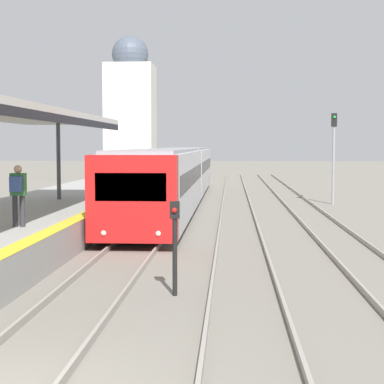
{
  "coord_description": "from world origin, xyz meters",
  "views": [
    {
      "loc": [
        2.92,
        -7.4,
        3.15
      ],
      "look_at": [
        1.61,
        14.06,
        1.57
      ],
      "focal_mm": 60.0,
      "sensor_mm": 36.0,
      "label": 1
    }
  ],
  "objects_px": {
    "train_near": "(176,173)",
    "signal_mast_far": "(334,147)",
    "signal_post_near": "(175,238)",
    "person_on_platform": "(18,191)"
  },
  "relations": [
    {
      "from": "person_on_platform",
      "to": "train_near",
      "type": "xyz_separation_m",
      "value": [
        2.78,
        17.25,
        -0.28
      ]
    },
    {
      "from": "signal_mast_far",
      "to": "person_on_platform",
      "type": "bearing_deg",
      "value": -122.29
    },
    {
      "from": "signal_post_near",
      "to": "signal_mast_far",
      "type": "xyz_separation_m",
      "value": [
        6.6,
        21.22,
        1.83
      ]
    },
    {
      "from": "person_on_platform",
      "to": "signal_post_near",
      "type": "distance_m",
      "value": 5.84
    },
    {
      "from": "train_near",
      "to": "signal_mast_far",
      "type": "distance_m",
      "value": 8.48
    },
    {
      "from": "person_on_platform",
      "to": "signal_post_near",
      "type": "xyz_separation_m",
      "value": [
        4.53,
        -3.61,
        -0.71
      ]
    },
    {
      "from": "train_near",
      "to": "signal_post_near",
      "type": "distance_m",
      "value": 20.94
    },
    {
      "from": "train_near",
      "to": "signal_mast_far",
      "type": "bearing_deg",
      "value": 2.48
    },
    {
      "from": "person_on_platform",
      "to": "signal_mast_far",
      "type": "height_order",
      "value": "signal_mast_far"
    },
    {
      "from": "person_on_platform",
      "to": "signal_mast_far",
      "type": "relative_size",
      "value": 0.34
    }
  ]
}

